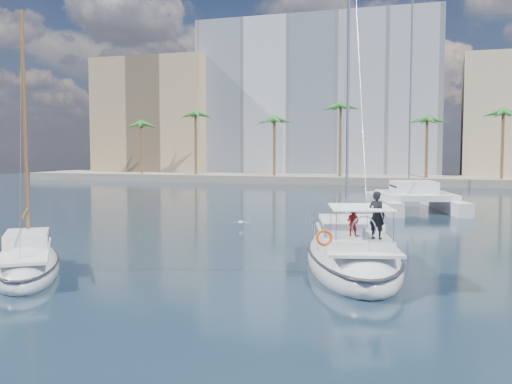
% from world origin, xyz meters
% --- Properties ---
extents(ground, '(160.00, 160.00, 0.00)m').
position_xyz_m(ground, '(0.00, 0.00, 0.00)').
color(ground, black).
rests_on(ground, ground).
extents(quay, '(120.00, 14.00, 1.20)m').
position_xyz_m(quay, '(0.00, 61.00, 0.60)').
color(quay, gray).
rests_on(quay, ground).
extents(building_modern, '(42.00, 16.00, 28.00)m').
position_xyz_m(building_modern, '(-12.00, 73.00, 14.00)').
color(building_modern, silver).
rests_on(building_modern, ground).
extents(building_tan_left, '(22.00, 14.00, 22.00)m').
position_xyz_m(building_tan_left, '(-42.00, 69.00, 11.00)').
color(building_tan_left, tan).
rests_on(building_tan_left, ground).
extents(palm_left, '(3.60, 3.60, 12.30)m').
position_xyz_m(palm_left, '(-34.00, 57.00, 10.28)').
color(palm_left, brown).
rests_on(palm_left, ground).
extents(palm_centre, '(3.60, 3.60, 12.30)m').
position_xyz_m(palm_centre, '(0.00, 57.00, 10.28)').
color(palm_centre, brown).
rests_on(palm_centre, ground).
extents(main_sloop, '(7.10, 13.27, 18.79)m').
position_xyz_m(main_sloop, '(5.01, -3.42, 0.56)').
color(main_sloop, silver).
rests_on(main_sloop, ground).
extents(small_sloop, '(7.16, 8.37, 12.13)m').
position_xyz_m(small_sloop, '(-8.00, -9.21, 0.43)').
color(small_sloop, silver).
rests_on(small_sloop, ground).
extents(catamaran, '(9.63, 14.26, 18.87)m').
position_xyz_m(catamaran, '(6.56, 22.78, 1.17)').
color(catamaran, silver).
rests_on(catamaran, ground).
extents(seagull, '(1.19, 0.51, 0.22)m').
position_xyz_m(seagull, '(-4.13, 7.30, 0.34)').
color(seagull, silver).
rests_on(seagull, ground).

